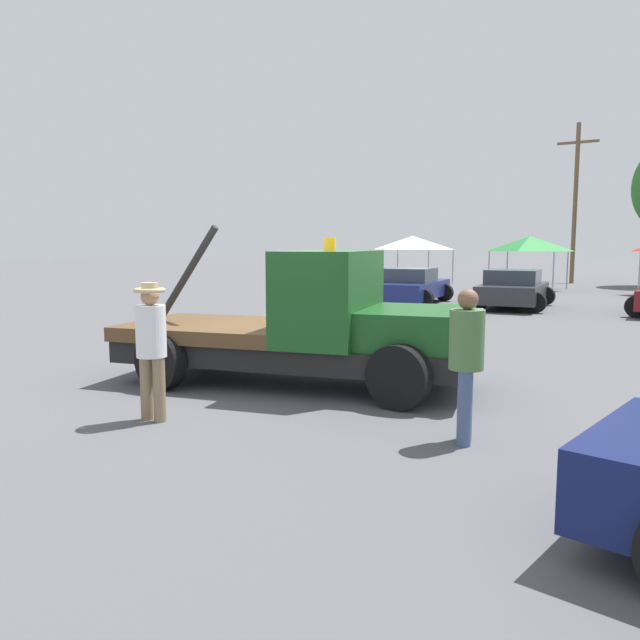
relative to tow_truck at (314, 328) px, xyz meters
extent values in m
plane|color=#545459|center=(-0.33, -0.09, -0.91)|extent=(160.00, 160.00, 0.00)
cube|color=black|center=(-0.33, -0.09, -0.38)|extent=(5.76, 3.27, 0.35)
cube|color=#19511E|center=(1.57, 0.41, 0.07)|extent=(1.94, 2.17, 0.55)
cube|color=silver|center=(2.35, 0.62, 0.04)|extent=(0.61, 1.92, 0.50)
cube|color=#19511E|center=(0.25, 0.07, 0.49)|extent=(1.71, 2.40, 1.40)
cube|color=brown|center=(-1.64, -0.43, -0.10)|extent=(3.18, 2.79, 0.22)
cylinder|color=black|center=(-2.14, -0.56, 0.79)|extent=(1.18, 0.42, 1.63)
cylinder|color=orange|center=(0.25, 0.07, 1.29)|extent=(0.18, 0.18, 0.20)
cylinder|color=black|center=(1.23, 1.39, -0.47)|extent=(0.88, 0.26, 0.88)
cylinder|color=black|center=(1.76, -0.60, -0.47)|extent=(0.88, 0.26, 0.88)
cylinder|color=black|center=(-2.30, 0.46, -0.47)|extent=(0.88, 0.26, 0.88)
cylinder|color=black|center=(-1.77, -1.53, -0.47)|extent=(0.88, 0.26, 0.88)
cylinder|color=#475B84|center=(3.03, -1.58, -0.49)|extent=(0.16, 0.16, 0.83)
cylinder|color=#475B84|center=(2.97, -1.38, -0.49)|extent=(0.16, 0.16, 0.83)
cylinder|color=#4C7542|center=(3.00, -1.48, 0.25)|extent=(0.38, 0.38, 0.66)
sphere|color=brown|center=(3.00, -1.48, 0.70)|extent=(0.23, 0.23, 0.23)
cylinder|color=#847051|center=(-0.68, -2.77, -0.50)|extent=(0.15, 0.15, 0.81)
cylinder|color=#847051|center=(-0.48, -2.74, -0.50)|extent=(0.15, 0.15, 0.81)
cylinder|color=white|center=(-0.58, -2.75, 0.22)|extent=(0.37, 0.37, 0.64)
sphere|color=#A87A56|center=(-0.58, -2.75, 0.65)|extent=(0.22, 0.22, 0.22)
torus|color=tan|center=(-0.58, -2.75, 0.73)|extent=(0.38, 0.38, 0.05)
cylinder|color=tan|center=(-0.58, -2.75, 0.77)|extent=(0.20, 0.20, 0.10)
cube|color=navy|center=(-4.42, 13.21, -0.37)|extent=(2.56, 4.88, 0.60)
cube|color=#333D47|center=(-4.39, 12.98, 0.18)|extent=(1.92, 2.18, 0.50)
cylinder|color=black|center=(-5.54, 14.63, -0.57)|extent=(0.68, 0.22, 0.68)
cylinder|color=black|center=(-3.80, 14.91, -0.57)|extent=(0.68, 0.22, 0.68)
cylinder|color=black|center=(-5.05, 11.51, -0.57)|extent=(0.68, 0.22, 0.68)
cylinder|color=black|center=(-3.31, 11.79, -0.57)|extent=(0.68, 0.22, 0.68)
cube|color=#2D2D33|center=(-0.83, 13.80, -0.37)|extent=(2.45, 4.43, 0.60)
cube|color=#333D47|center=(-0.80, 13.59, 0.18)|extent=(1.90, 1.98, 0.50)
cylinder|color=black|center=(-1.92, 15.11, -0.57)|extent=(0.68, 0.22, 0.68)
cylinder|color=black|center=(-0.11, 15.34, -0.57)|extent=(0.68, 0.22, 0.68)
cylinder|color=black|center=(-1.55, 12.26, -0.57)|extent=(0.68, 0.22, 0.68)
cylinder|color=black|center=(0.26, 12.49, -0.57)|extent=(0.68, 0.22, 0.68)
cylinder|color=black|center=(3.14, 12.89, -0.57)|extent=(0.68, 0.22, 0.68)
cylinder|color=#9E9EA3|center=(-11.17, 22.40, 0.05)|extent=(0.07, 0.07, 1.92)
cylinder|color=#9E9EA3|center=(-7.70, 22.40, 0.05)|extent=(0.07, 0.07, 1.92)
cylinder|color=#9E9EA3|center=(-11.17, 25.87, 0.05)|extent=(0.07, 0.07, 1.92)
cylinder|color=#9E9EA3|center=(-7.70, 25.87, 0.05)|extent=(0.07, 0.07, 1.92)
pyramid|color=white|center=(-9.43, 24.13, 1.39)|extent=(3.47, 3.47, 0.75)
cylinder|color=#9E9EA3|center=(-4.29, 21.76, 0.03)|extent=(0.07, 0.07, 1.88)
cylinder|color=#9E9EA3|center=(-1.29, 21.76, 0.03)|extent=(0.07, 0.07, 1.88)
cylinder|color=#9E9EA3|center=(-4.29, 24.76, 0.03)|extent=(0.07, 0.07, 1.88)
cylinder|color=#9E9EA3|center=(-1.29, 24.76, 0.03)|extent=(0.07, 0.07, 1.88)
pyramid|color=#287F38|center=(-2.79, 23.26, 1.33)|extent=(3.00, 3.00, 0.73)
cylinder|color=#9E9EA3|center=(2.30, 21.18, 0.04)|extent=(0.07, 0.07, 1.90)
cube|color=black|center=(-0.84, 4.57, -0.89)|extent=(0.40, 0.40, 0.04)
cone|color=orange|center=(-0.84, 4.57, -0.63)|extent=(0.36, 0.36, 0.55)
cylinder|color=brown|center=(-2.04, 29.66, 3.55)|extent=(0.24, 0.24, 8.92)
cube|color=brown|center=(-2.04, 29.66, 6.94)|extent=(2.20, 0.14, 0.14)
camera|label=1|loc=(5.32, -8.00, 1.29)|focal=35.00mm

